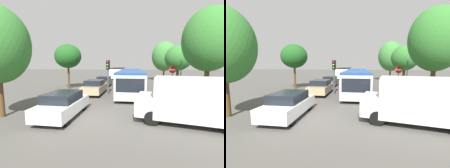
{
  "view_description": "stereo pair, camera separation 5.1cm",
  "coord_description": "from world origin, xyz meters",
  "views": [
    {
      "loc": [
        2.3,
        -7.42,
        2.88
      ],
      "look_at": [
        0.2,
        6.04,
        1.2
      ],
      "focal_mm": 24.0,
      "sensor_mm": 36.0,
      "label": 1
    },
    {
      "loc": [
        2.35,
        -7.42,
        2.88
      ],
      "look_at": [
        0.2,
        6.04,
        1.2
      ],
      "focal_mm": 24.0,
      "sensor_mm": 36.0,
      "label": 2
    }
  ],
  "objects": [
    {
      "name": "tree_right_near",
      "position": [
        7.69,
        5.14,
        4.68
      ],
      "size": [
        3.87,
        3.87,
        7.18
      ],
      "color": "#51381E",
      "rests_on": "ground"
    },
    {
      "name": "traffic_light",
      "position": [
        -0.4,
        7.24,
        2.5
      ],
      "size": [
        0.37,
        0.39,
        3.4
      ],
      "rotation": [
        0.0,
        0.0,
        -1.81
      ],
      "color": "#56595E",
      "rests_on": "ground"
    },
    {
      "name": "city_bus_rear",
      "position": [
        -1.73,
        27.52,
        1.38
      ],
      "size": [
        2.57,
        11.1,
        2.38
      ],
      "rotation": [
        0.0,
        0.0,
        1.58
      ],
      "color": "silver",
      "rests_on": "ground"
    },
    {
      "name": "tree_left_mid",
      "position": [
        -5.9,
        10.14,
        4.01
      ],
      "size": [
        3.21,
        3.21,
        5.47
      ],
      "color": "#51381E",
      "rests_on": "ground"
    },
    {
      "name": "queued_car_tan",
      "position": [
        -1.7,
        7.1,
        0.74
      ],
      "size": [
        1.82,
        4.21,
        1.46
      ],
      "rotation": [
        0.0,
        0.0,
        1.58
      ],
      "color": "tan",
      "rests_on": "ground"
    },
    {
      "name": "articulated_bus",
      "position": [
        1.79,
        11.24,
        1.36
      ],
      "size": [
        2.68,
        15.9,
        2.36
      ],
      "rotation": [
        0.0,
        0.0,
        -1.55
      ],
      "color": "silver",
      "rests_on": "ground"
    },
    {
      "name": "tree_right_mid",
      "position": [
        7.85,
        13.62,
        3.85
      ],
      "size": [
        3.4,
        3.4,
        5.52
      ],
      "color": "#51381E",
      "rests_on": "ground"
    },
    {
      "name": "white_van",
      "position": [
        5.11,
        0.24,
        1.24
      ],
      "size": [
        5.28,
        2.87,
        2.31
      ],
      "rotation": [
        0.0,
        0.0,
        2.95
      ],
      "color": "silver",
      "rests_on": "ground"
    },
    {
      "name": "queued_car_graphite",
      "position": [
        -1.94,
        12.73,
        0.72
      ],
      "size": [
        1.77,
        4.1,
        1.42
      ],
      "rotation": [
        0.0,
        0.0,
        1.58
      ],
      "color": "#47474C",
      "rests_on": "ground"
    },
    {
      "name": "direction_sign_post",
      "position": [
        7.22,
        9.93,
        2.57
      ],
      "size": [
        0.32,
        1.39,
        3.6
      ],
      "rotation": [
        0.0,
        0.0,
        2.95
      ],
      "color": "#56595E",
      "rests_on": "ground"
    },
    {
      "name": "no_entry_sign",
      "position": [
        5.94,
        8.18,
        1.88
      ],
      "size": [
        0.7,
        0.08,
        2.82
      ],
      "rotation": [
        0.0,
        0.0,
        -1.57
      ],
      "color": "#56595E",
      "rests_on": "ground"
    },
    {
      "name": "queued_car_white",
      "position": [
        -1.69,
        0.34,
        0.71
      ],
      "size": [
        1.75,
        4.06,
        1.4
      ],
      "rotation": [
        0.0,
        0.0,
        1.58
      ],
      "color": "white",
      "rests_on": "ground"
    },
    {
      "name": "tree_right_far",
      "position": [
        7.71,
        22.56,
        4.48
      ],
      "size": [
        4.6,
        4.6,
        7.39
      ],
      "color": "#51381E",
      "rests_on": "ground"
    },
    {
      "name": "ground_plane",
      "position": [
        0.0,
        0.0,
        0.0
      ],
      "size": [
        200.0,
        200.0,
        0.0
      ],
      "primitive_type": "plane",
      "color": "#4F4C47"
    }
  ]
}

